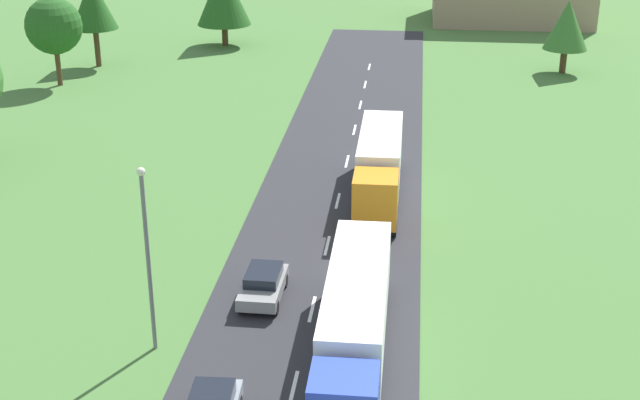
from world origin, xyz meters
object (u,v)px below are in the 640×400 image
tree_elm (54,26)px  tree_lime (567,25)px  truck_third (379,164)px  lamppost_second (147,251)px  tree_ash (93,3)px  truck_second (355,318)px  car_fourth (263,284)px

tree_elm → tree_lime: 45.29m
tree_elm → truck_third: bearing=-38.1°
tree_elm → lamppost_second: bearing=-63.6°
tree_ash → tree_lime: bearing=3.1°
truck_third → tree_ash: bearing=133.3°
truck_second → lamppost_second: 8.98m
tree_ash → tree_elm: bearing=-98.8°
truck_second → truck_third: size_ratio=1.12×
truck_second → truck_third: 18.12m
tree_ash → tree_lime: tree_ash is taller
truck_third → truck_second: bearing=-90.4°
car_fourth → tree_elm: (-24.13, 35.94, 4.38)m
car_fourth → lamppost_second: lamppost_second is taller
car_fourth → tree_lime: tree_lime is taller
truck_third → tree_ash: (-27.88, 29.60, 3.75)m
truck_third → car_fourth: 14.17m
truck_second → car_fourth: size_ratio=3.39×
car_fourth → lamppost_second: (-3.92, -4.76, 3.83)m
tree_ash → truck_third: bearing=-46.7°
tree_ash → truck_second: bearing=-59.8°
tree_lime → tree_ash: bearing=-176.9°
truck_third → tree_elm: bearing=141.9°
tree_lime → lamppost_second: bearing=-115.8°
tree_lime → truck_third: bearing=-115.7°
lamppost_second → tree_lime: lamppost_second is taller
lamppost_second → tree_ash: size_ratio=1.00×
truck_second → tree_ash: tree_ash is taller
lamppost_second → tree_lime: bearing=64.2°
tree_lime → car_fourth: bearing=-114.1°
truck_third → tree_lime: 35.49m
tree_ash → tree_lime: size_ratio=1.26×
truck_third → tree_lime: bearing=64.3°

